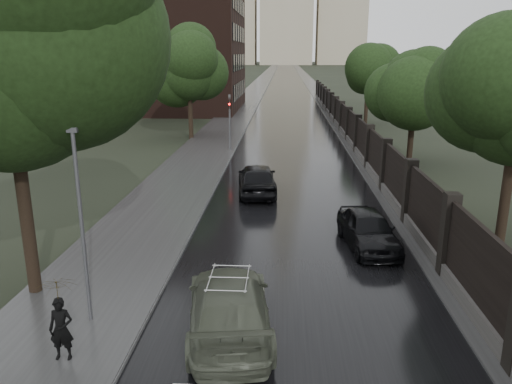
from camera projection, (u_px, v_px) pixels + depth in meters
The scene contains 16 objects.
ground at pixel (303, 367), 11.13m from camera, with size 800.00×800.00×0.00m, color black.
road at pixel (286, 71), 193.83m from camera, with size 8.00×420.00×0.02m, color black.
sidewalk_left at pixel (271, 71), 194.14m from camera, with size 4.00×420.00×0.16m, color #2D2D2D.
verge_right at pixel (300, 71), 193.52m from camera, with size 3.00×420.00×0.08m, color #2D2D2D.
fence_right at pixel (346, 125), 41.40m from camera, with size 0.45×75.72×2.70m.
tree_left_near at pixel (7, 67), 12.70m from camera, with size 5.44×5.44×9.16m.
tree_left_far at pixel (189, 73), 39.00m from camera, with size 4.25×4.25×7.39m.
tree_right_b at pixel (415, 84), 30.55m from camera, with size 4.08×4.08×7.01m.
tree_right_c at pixel (368, 72), 47.86m from camera, with size 4.08×4.08×7.01m.
lamp_post at pixel (82, 227), 12.15m from camera, with size 0.25×0.12×5.11m.
traffic_light at pixel (230, 118), 34.76m from camera, with size 0.16×0.32×4.00m.
brick_building at pixel (139, 25), 59.42m from camera, with size 24.00×18.00×20.00m, color black.
volga_sedan at pixel (229, 306), 12.34m from camera, with size 2.02×4.96×1.44m, color #4A5040.
hatchback_left at pixel (257, 179), 24.60m from camera, with size 1.83×4.55×1.55m, color black.
car_right_near at pixel (368, 229), 17.82m from camera, with size 1.62×4.02×1.37m, color black.
pedestrian_umbrella at pixel (57, 296), 10.78m from camera, with size 0.90×0.92×2.29m.
Camera 1 is at (-0.51, -9.71, 6.76)m, focal length 35.00 mm.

